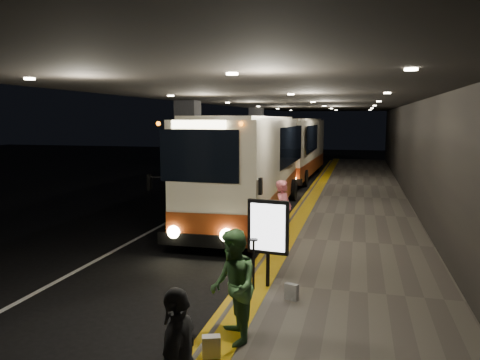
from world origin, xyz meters
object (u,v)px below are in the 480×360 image
at_px(coach_second, 295,151).
at_px(bag_plain, 211,347).
at_px(coach_main, 250,170).
at_px(bag_polka, 292,292).
at_px(passenger_boarding, 283,212).
at_px(stanchion_post, 254,265).
at_px(info_sign, 268,229).
at_px(passenger_waiting_green, 233,286).

bearing_deg(coach_second, bag_plain, -83.90).
distance_m(coach_main, bag_polka, 8.89).
bearing_deg(bag_plain, coach_main, 100.12).
bearing_deg(passenger_boarding, bag_plain, -166.18).
relative_size(passenger_boarding, stanchion_post, 1.70).
relative_size(passenger_boarding, bag_plain, 5.40).
xyz_separation_m(coach_main, bag_plain, (1.94, -10.88, -1.45)).
height_order(passenger_boarding, info_sign, info_sign).
distance_m(coach_main, passenger_boarding, 4.66).
xyz_separation_m(passenger_boarding, bag_plain, (0.00, -6.70, -0.75)).
height_order(passenger_boarding, stanchion_post, passenger_boarding).
xyz_separation_m(passenger_boarding, stanchion_post, (-0.01, -3.80, -0.38)).
height_order(coach_main, bag_polka, coach_main).
bearing_deg(passenger_waiting_green, coach_second, 160.09).
relative_size(bag_polka, info_sign, 0.17).
bearing_deg(passenger_boarding, coach_main, 38.75).
height_order(coach_second, passenger_waiting_green, coach_second).
xyz_separation_m(coach_main, coach_second, (0.05, 11.99, -0.03)).
xyz_separation_m(coach_second, bag_polka, (2.74, -20.31, -1.43)).
height_order(coach_main, passenger_boarding, coach_main).
xyz_separation_m(passenger_waiting_green, bag_plain, (-0.18, -0.60, -0.75)).
height_order(coach_second, info_sign, coach_second).
distance_m(passenger_boarding, stanchion_post, 3.82).
xyz_separation_m(passenger_waiting_green, stanchion_post, (-0.19, 2.30, -0.38)).
bearing_deg(passenger_boarding, passenger_waiting_green, -164.48).
relative_size(bag_polka, stanchion_post, 0.30).
bearing_deg(stanchion_post, bag_plain, -89.84).
bearing_deg(bag_polka, bag_plain, -108.22).
distance_m(coach_main, coach_second, 11.99).
relative_size(coach_main, passenger_boarding, 6.50).
relative_size(coach_main, coach_second, 1.03).
bearing_deg(bag_plain, passenger_waiting_green, 73.04).
bearing_deg(passenger_boarding, info_sign, -162.23).
bearing_deg(bag_plain, info_sign, 85.56).
distance_m(coach_second, passenger_waiting_green, 22.38).
distance_m(coach_second, passenger_boarding, 16.30).
bearing_deg(passenger_waiting_green, bag_polka, 136.18).
bearing_deg(coach_main, stanchion_post, -79.11).
height_order(passenger_waiting_green, bag_plain, passenger_waiting_green).
distance_m(bag_polka, stanchion_post, 0.99).
bearing_deg(coach_second, stanchion_post, -83.24).
height_order(coach_second, stanchion_post, coach_second).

